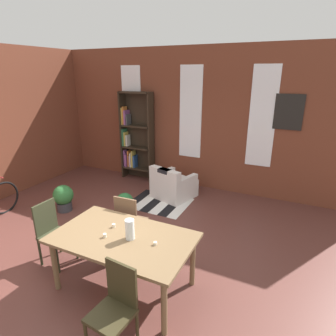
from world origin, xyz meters
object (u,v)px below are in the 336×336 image
at_px(dining_table, 123,242).
at_px(vase_on_table, 130,229).
at_px(potted_plant_by_shelf, 125,204).
at_px(potted_plant_corner, 63,197).
at_px(armchair_white, 173,186).
at_px(bookshelf_tall, 135,138).
at_px(dining_chair_near_right, 115,306).
at_px(dining_chair_head_left, 52,231).
at_px(dining_chair_far_left, 130,221).

bearing_deg(dining_table, vase_on_table, -0.00).
relative_size(potted_plant_by_shelf, potted_plant_corner, 0.93).
relative_size(armchair_white, potted_plant_by_shelf, 1.92).
height_order(vase_on_table, bookshelf_tall, bookshelf_tall).
bearing_deg(dining_chair_near_right, potted_plant_corner, 143.68).
bearing_deg(dining_chair_head_left, armchair_white, 77.32).
bearing_deg(armchair_white, potted_plant_by_shelf, -109.05).
relative_size(dining_table, vase_on_table, 6.82).
bearing_deg(potted_plant_by_shelf, potted_plant_corner, -167.46).
height_order(bookshelf_tall, armchair_white, bookshelf_tall).
xyz_separation_m(dining_table, bookshelf_tall, (-2.05, 3.59, 0.42)).
distance_m(dining_chair_near_right, dining_chair_far_left, 1.70).
height_order(vase_on_table, dining_chair_head_left, vase_on_table).
distance_m(bookshelf_tall, armchair_white, 1.80).
height_order(dining_chair_head_left, potted_plant_corner, dining_chair_head_left).
relative_size(bookshelf_tall, armchair_white, 2.29).
height_order(dining_table, bookshelf_tall, bookshelf_tall).
bearing_deg(potted_plant_corner, dining_table, -28.57).
relative_size(vase_on_table, dining_chair_near_right, 0.27).
height_order(dining_table, dining_chair_near_right, dining_chair_near_right).
height_order(dining_table, potted_plant_by_shelf, dining_table).
height_order(dining_chair_near_right, dining_chair_far_left, same).
distance_m(dining_table, vase_on_table, 0.24).
xyz_separation_m(bookshelf_tall, potted_plant_corner, (-0.32, -2.29, -0.81)).
bearing_deg(dining_chair_near_right, dining_chair_head_left, 155.73).
xyz_separation_m(dining_table, dining_chair_head_left, (-1.26, 0.00, -0.18)).
bearing_deg(dining_table, potted_plant_by_shelf, 123.89).
xyz_separation_m(dining_chair_head_left, dining_chair_far_left, (0.87, 0.75, 0.00)).
distance_m(vase_on_table, dining_chair_far_left, 0.99).
bearing_deg(dining_table, dining_chair_head_left, 179.89).
bearing_deg(dining_chair_far_left, armchair_white, 96.02).
distance_m(dining_chair_near_right, armchair_white, 3.76).
height_order(bookshelf_tall, potted_plant_by_shelf, bookshelf_tall).
height_order(dining_chair_far_left, armchair_white, dining_chair_far_left).
bearing_deg(dining_chair_head_left, potted_plant_by_shelf, 82.75).
bearing_deg(potted_plant_corner, bookshelf_tall, 82.01).
relative_size(dining_chair_far_left, armchair_white, 0.96).
bearing_deg(potted_plant_by_shelf, dining_chair_head_left, -97.25).
height_order(dining_chair_far_left, potted_plant_corner, dining_chair_far_left).
bearing_deg(potted_plant_corner, dining_chair_head_left, -49.33).
distance_m(dining_table, dining_chair_far_left, 0.87).
relative_size(vase_on_table, bookshelf_tall, 0.11).
height_order(dining_chair_near_right, dining_chair_head_left, same).
bearing_deg(armchair_white, dining_chair_head_left, -102.68).
bearing_deg(dining_chair_head_left, potted_plant_corner, 130.67).
relative_size(bookshelf_tall, potted_plant_by_shelf, 4.40).
relative_size(dining_chair_near_right, dining_chair_far_left, 1.00).
bearing_deg(bookshelf_tall, armchair_white, -26.81).
relative_size(dining_table, armchair_white, 1.79).
distance_m(vase_on_table, bookshelf_tall, 4.19).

